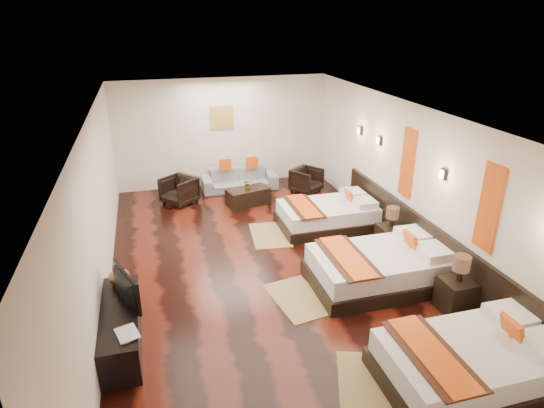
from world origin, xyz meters
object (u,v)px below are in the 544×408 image
object	(u,v)px
tv	(121,289)
figurine	(119,274)
bed_mid	(381,267)
armchair_left	(179,190)
tv_console	(121,327)
bed_far	(328,215)
table_plant	(248,184)
book	(117,337)
nightstand_b	(390,235)
coffee_table	(248,196)
armchair_right	(307,180)
bed_near	(472,363)
sofa	(239,179)
nightstand_a	(457,291)

from	to	relation	value
tv	figurine	world-z (taller)	tv
bed_mid	armchair_left	bearing A→B (deg)	123.57
tv_console	armchair_left	size ratio (longest dim) A/B	2.46
bed_far	table_plant	size ratio (longest dim) A/B	8.40
bed_mid	book	bearing A→B (deg)	-165.84
tv_console	nightstand_b	bearing A→B (deg)	16.66
bed_mid	coffee_table	distance (m)	4.24
figurine	armchair_right	size ratio (longest dim) A/B	0.46
bed_near	book	bearing A→B (deg)	162.73
nightstand_b	sofa	size ratio (longest dim) A/B	0.46
bed_near	book	size ratio (longest dim) A/B	6.56
armchair_left	bed_mid	bearing A→B (deg)	-5.25
tv	figurine	size ratio (longest dim) A/B	2.69
bed_mid	table_plant	bearing A→B (deg)	109.41
nightstand_a	table_plant	bearing A→B (deg)	113.25
bed_far	figurine	bearing A→B (deg)	-153.32
tv_console	tv	distance (m)	0.54
sofa	table_plant	size ratio (longest dim) A/B	7.86
bed_mid	bed_far	distance (m)	2.34
nightstand_a	armchair_left	xyz separation A→B (m)	(-3.73, 5.52, -0.00)
bed_far	table_plant	distance (m)	2.19
bed_mid	book	xyz separation A→B (m)	(-4.20, -1.06, 0.26)
coffee_table	sofa	bearing A→B (deg)	90.00
armchair_right	book	bearing A→B (deg)	-165.28
nightstand_b	book	bearing A→B (deg)	-157.11
bed_far	coffee_table	size ratio (longest dim) A/B	2.06
tv_console	book	xyz separation A→B (m)	(0.00, -0.61, 0.29)
tv_console	armchair_left	distance (m)	5.10
tv	coffee_table	xyz separation A→B (m)	(2.75, 4.32, -0.60)
table_plant	armchair_left	bearing A→B (deg)	162.26
sofa	nightstand_b	bearing A→B (deg)	-61.65
armchair_left	table_plant	distance (m)	1.67
sofa	tv	bearing A→B (deg)	-116.87
bed_near	tv_console	size ratio (longest dim) A/B	1.24
bed_mid	armchair_left	size ratio (longest dim) A/B	3.18
tv	sofa	distance (m)	6.05
nightstand_b	armchair_left	distance (m)	5.10
bed_mid	nightstand_a	distance (m)	1.26
book	table_plant	size ratio (longest dim) A/B	1.38
bed_far	nightstand_b	distance (m)	1.51
sofa	coffee_table	world-z (taller)	sofa
armchair_right	tv	bearing A→B (deg)	-169.09
tv_console	figurine	world-z (taller)	figurine
bed_near	armchair_right	world-z (taller)	bed_near
nightstand_a	armchair_left	size ratio (longest dim) A/B	1.30
figurine	sofa	bearing A→B (deg)	59.85
tv_console	tv	world-z (taller)	tv
figurine	coffee_table	bearing A→B (deg)	53.39
bed_far	tv	distance (m)	4.95
bed_mid	nightstand_a	xyz separation A→B (m)	(0.75, -1.02, 0.03)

